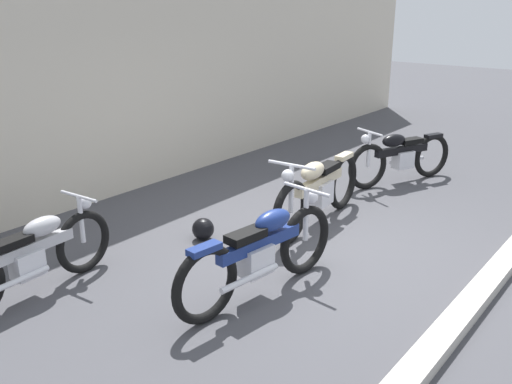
# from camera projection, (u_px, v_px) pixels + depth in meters

# --- Properties ---
(ground_plane) EXTENTS (40.00, 40.00, 0.00)m
(ground_plane) POSITION_uv_depth(u_px,v_px,m) (322.00, 250.00, 6.66)
(ground_plane) COLOR #47474C
(building_wall) EXTENTS (18.00, 0.30, 3.55)m
(building_wall) POSITION_uv_depth(u_px,v_px,m) (113.00, 73.00, 8.19)
(building_wall) COLOR beige
(building_wall) RESTS_ON ground_plane
(curb_strip) EXTENTS (18.00, 0.24, 0.12)m
(curb_strip) POSITION_uv_depth(u_px,v_px,m) (480.00, 293.00, 5.58)
(curb_strip) COLOR #B7B2A8
(curb_strip) RESTS_ON ground_plane
(helmet) EXTENTS (0.27, 0.27, 0.27)m
(helmet) POSITION_uv_depth(u_px,v_px,m) (203.00, 229.00, 6.92)
(helmet) COLOR black
(helmet) RESTS_ON ground_plane
(motorcycle_cream) EXTENTS (2.23, 0.62, 1.00)m
(motorcycle_cream) POSITION_uv_depth(u_px,v_px,m) (318.00, 190.00, 7.27)
(motorcycle_cream) COLOR black
(motorcycle_cream) RESTS_ON ground_plane
(motorcycle_black) EXTENTS (1.92, 0.98, 0.92)m
(motorcycle_black) POSITION_uv_depth(u_px,v_px,m) (400.00, 156.00, 8.96)
(motorcycle_black) COLOR black
(motorcycle_black) RESTS_ON ground_plane
(motorcycle_blue) EXTENTS (2.14, 0.60, 0.96)m
(motorcycle_blue) POSITION_uv_depth(u_px,v_px,m) (261.00, 252.00, 5.53)
(motorcycle_blue) COLOR black
(motorcycle_blue) RESTS_ON ground_plane
(motorcycle_silver) EXTENTS (1.96, 0.55, 0.88)m
(motorcycle_silver) POSITION_uv_depth(u_px,v_px,m) (32.00, 256.00, 5.54)
(motorcycle_silver) COLOR black
(motorcycle_silver) RESTS_ON ground_plane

